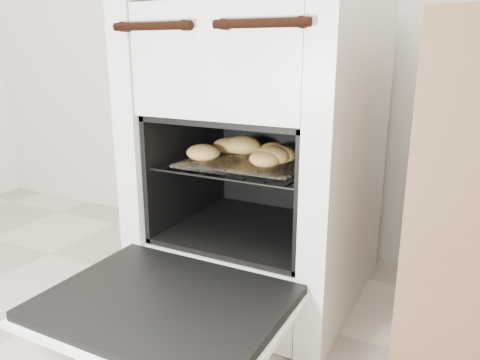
{
  "coord_description": "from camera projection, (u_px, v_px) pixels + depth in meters",
  "views": [
    {
      "loc": [
        0.7,
        -0.05,
        0.73
      ],
      "look_at": [
        0.14,
        1.03,
        0.39
      ],
      "focal_mm": 35.0,
      "sensor_mm": 36.0,
      "label": 1
    }
  ],
  "objects": [
    {
      "name": "oven_door",
      "position": [
        165.0,
        306.0,
        1.01
      ],
      "size": [
        0.53,
        0.41,
        0.04
      ],
      "color": "black",
      "rests_on": "stove"
    },
    {
      "name": "stove",
      "position": [
        263.0,
        152.0,
        1.37
      ],
      "size": [
        0.59,
        0.65,
        0.9
      ],
      "color": "silver",
      "rests_on": "ground"
    },
    {
      "name": "foil_sheet",
      "position": [
        250.0,
        162.0,
        1.3
      ],
      "size": [
        0.33,
        0.29,
        0.01
      ],
      "primitive_type": "cube",
      "color": "white",
      "rests_on": "oven_rack"
    },
    {
      "name": "oven_rack",
      "position": [
        253.0,
        162.0,
        1.32
      ],
      "size": [
        0.43,
        0.41,
        0.01
      ],
      "color": "black",
      "rests_on": "stove"
    },
    {
      "name": "baked_rolls",
      "position": [
        252.0,
        151.0,
        1.31
      ],
      "size": [
        0.33,
        0.26,
        0.05
      ],
      "color": "tan",
      "rests_on": "foil_sheet"
    }
  ]
}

